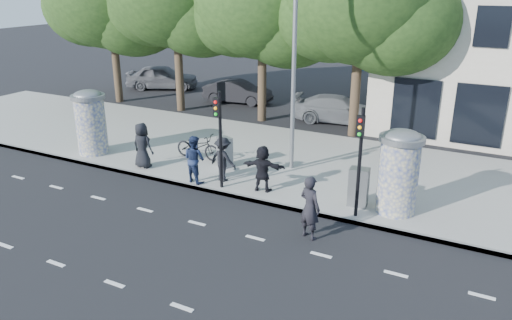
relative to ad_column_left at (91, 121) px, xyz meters
The scene contains 21 objects.
ground 8.63m from the ad_column_left, 32.01° to the right, with size 120.00×120.00×0.00m, color black.
sidewalk 7.94m from the ad_column_left, 22.62° to the left, with size 40.00×8.00×0.15m, color gray.
curb 7.41m from the ad_column_left, ahead, with size 40.00×0.10×0.16m, color slate.
lane_dash_near 9.95m from the ad_column_left, 42.94° to the right, with size 32.00×0.12×0.01m, color silver.
lane_dash_far 7.99m from the ad_column_left, 23.29° to the right, with size 32.00×0.12×0.01m, color silver.
ad_column_left is the anchor object (origin of this frame).
ad_column_right 12.40m from the ad_column_left, ahead, with size 1.36×1.36×2.65m.
traffic_pole_near 6.67m from the ad_column_left, ahead, with size 0.22×0.31×3.40m.
traffic_pole_far 11.44m from the ad_column_left, ahead, with size 0.22×0.31×3.40m.
street_lamp 8.90m from the ad_column_left, 14.94° to the left, with size 0.25×0.93×8.00m.
ped_a 2.99m from the ad_column_left, ahead, with size 0.86×0.56×1.75m, color black.
ped_c 5.56m from the ad_column_left, ahead, with size 0.83×0.65×1.70m, color #1C2848.
ped_d 6.36m from the ad_column_left, ahead, with size 1.04×0.60×1.62m, color black.
ped_f 8.03m from the ad_column_left, ahead, with size 1.49×0.54×1.61m, color black.
man_road 10.81m from the ad_column_left, 12.52° to the right, with size 0.69×0.45×1.89m, color black.
bicycle 4.57m from the ad_column_left, 18.53° to the left, with size 1.96×0.68×1.03m, color black.
cabinet_left 5.83m from the ad_column_left, 11.61° to the left, with size 0.56×0.40×1.16m, color gray.
cabinet_right 11.26m from the ad_column_left, ahead, with size 0.60×0.44×1.26m, color slate.
car_left 13.45m from the ad_column_left, 115.28° to the left, with size 4.66×1.87×1.59m, color #5A5B62.
car_mid 11.06m from the ad_column_left, 86.51° to the left, with size 4.06×1.42×1.34m, color black.
car_right 12.22m from the ad_column_left, 52.98° to the left, with size 4.65×1.89×1.35m, color slate.
Camera 1 is at (7.85, -9.81, 7.03)m, focal length 35.00 mm.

